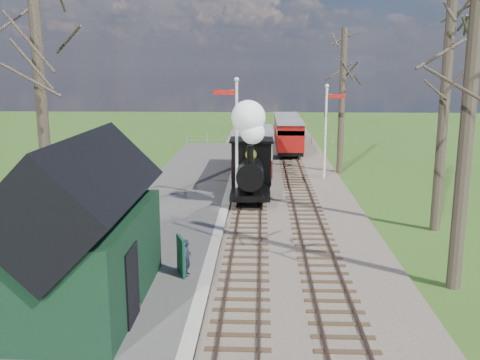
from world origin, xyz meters
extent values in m
ellipsoid|color=#385B23|center=(-25.00, 60.00, -14.76)|extent=(57.60, 36.00, 16.20)
ellipsoid|color=#385B23|center=(10.00, 65.00, -18.04)|extent=(70.40, 44.00, 19.80)
ellipsoid|color=#385B23|center=(-8.00, 70.00, -16.40)|extent=(64.00, 40.00, 18.00)
cube|color=brown|center=(1.30, 22.00, 0.05)|extent=(8.00, 60.00, 0.10)
cube|color=brown|center=(-0.50, 22.00, 0.14)|extent=(0.07, 60.00, 0.12)
cube|color=brown|center=(0.50, 22.00, 0.14)|extent=(0.07, 60.00, 0.12)
cube|color=#38281C|center=(0.00, 22.00, 0.10)|extent=(1.60, 60.00, 0.09)
cube|color=brown|center=(2.10, 22.00, 0.14)|extent=(0.07, 60.00, 0.12)
cube|color=brown|center=(3.10, 22.00, 0.14)|extent=(0.07, 60.00, 0.12)
cube|color=#38281C|center=(2.60, 22.00, 0.10)|extent=(1.60, 60.00, 0.09)
cube|color=#474442|center=(-3.50, 14.00, 0.10)|extent=(5.00, 44.00, 0.20)
cube|color=#B2AD9E|center=(-1.20, 14.00, 0.10)|extent=(0.40, 44.00, 0.21)
cube|color=black|center=(-4.30, 4.00, 1.50)|extent=(3.00, 6.00, 2.60)
cube|color=black|center=(-4.30, 4.00, 3.35)|extent=(3.25, 6.30, 3.25)
cube|color=black|center=(-2.78, 3.00, 1.20)|extent=(0.06, 1.20, 2.00)
cylinder|color=silver|center=(-0.70, 16.00, 3.00)|extent=(0.14, 0.14, 6.00)
sphere|color=silver|center=(-0.70, 16.00, 6.10)|extent=(0.24, 0.24, 0.24)
cube|color=#B7140F|center=(-1.25, 16.00, 5.50)|extent=(1.10, 0.08, 0.22)
cube|color=black|center=(-0.70, 16.00, 4.40)|extent=(0.18, 0.06, 0.30)
cylinder|color=silver|center=(4.30, 22.00, 2.75)|extent=(0.14, 0.14, 5.50)
sphere|color=silver|center=(4.30, 22.00, 5.60)|extent=(0.24, 0.24, 0.24)
cube|color=#B7140F|center=(4.85, 22.00, 5.00)|extent=(1.10, 0.08, 0.22)
cube|color=black|center=(4.30, 22.00, 3.90)|extent=(0.18, 0.06, 0.30)
cylinder|color=#382D23|center=(-7.30, 9.00, 5.50)|extent=(0.41, 0.41, 11.00)
cylinder|color=#382D23|center=(6.50, 6.00, 6.00)|extent=(0.42, 0.42, 12.00)
cylinder|color=#382D23|center=(7.80, 12.00, 5.00)|extent=(0.40, 0.40, 10.00)
cylinder|color=#382D23|center=(5.50, 24.00, 4.50)|extent=(0.39, 0.39, 9.00)
cube|color=slate|center=(0.30, 36.00, 0.75)|extent=(12.60, 0.02, 0.01)
cube|color=slate|center=(0.30, 36.00, 0.45)|extent=(12.60, 0.02, 0.02)
cylinder|color=slate|center=(0.30, 36.00, 0.50)|extent=(0.08, 0.08, 1.00)
cube|color=black|center=(0.00, 16.35, 0.70)|extent=(1.90, 4.46, 0.28)
cylinder|color=black|center=(0.00, 15.68, 1.71)|extent=(1.23, 2.90, 1.23)
cube|color=black|center=(0.00, 17.68, 1.82)|extent=(2.01, 1.79, 2.23)
cylinder|color=black|center=(0.00, 14.56, 2.71)|extent=(0.31, 0.31, 0.89)
sphere|color=gold|center=(0.00, 16.01, 2.49)|extent=(0.58, 0.58, 0.58)
sphere|color=white|center=(0.10, 14.56, 3.77)|extent=(1.12, 1.12, 1.12)
sphere|color=white|center=(-0.10, 14.67, 4.44)|extent=(1.56, 1.56, 1.56)
cylinder|color=black|center=(-0.50, 15.01, 0.56)|extent=(0.11, 0.71, 0.71)
cylinder|color=black|center=(0.50, 15.01, 0.56)|extent=(0.11, 0.71, 0.71)
cube|color=black|center=(0.00, 22.35, 0.59)|extent=(2.12, 7.81, 0.33)
cube|color=#5B1B14|center=(0.00, 22.35, 1.26)|extent=(2.23, 7.81, 1.00)
cube|color=#BFB090|center=(0.00, 22.35, 2.27)|extent=(2.23, 7.81, 1.00)
cube|color=slate|center=(0.00, 22.35, 2.82)|extent=(2.34, 8.04, 0.13)
cube|color=black|center=(2.60, 30.54, 0.54)|extent=(1.85, 4.88, 0.29)
cube|color=maroon|center=(2.60, 30.54, 1.13)|extent=(1.95, 4.88, 0.88)
cube|color=#BFB090|center=(2.60, 30.54, 2.00)|extent=(1.95, 4.88, 0.88)
cube|color=slate|center=(2.60, 30.54, 2.49)|extent=(2.05, 5.07, 0.12)
cube|color=black|center=(2.60, 36.04, 0.54)|extent=(1.85, 4.88, 0.29)
cube|color=maroon|center=(2.60, 36.04, 1.13)|extent=(1.95, 4.88, 0.88)
cube|color=#BFB090|center=(2.60, 36.04, 2.00)|extent=(1.95, 4.88, 0.88)
cube|color=slate|center=(2.60, 36.04, 2.49)|extent=(2.05, 5.07, 0.12)
cube|color=#0E412B|center=(-2.02, 6.23, 0.82)|extent=(0.40, 0.82, 1.24)
cube|color=silver|center=(-1.97, 6.25, 0.82)|extent=(0.29, 0.69, 1.02)
cube|color=#402517|center=(-3.10, 4.04, 0.41)|extent=(0.74, 1.33, 0.05)
cube|color=#402517|center=(-3.25, 3.99, 0.66)|extent=(0.44, 1.23, 0.55)
cube|color=#402517|center=(-2.96, 3.50, 0.29)|extent=(0.05, 0.05, 0.18)
cube|color=#402517|center=(-3.23, 4.59, 0.29)|extent=(0.05, 0.05, 0.18)
imported|color=black|center=(-1.82, 6.15, 0.80)|extent=(0.30, 0.45, 1.20)
camera|label=1|loc=(0.53, -9.78, 6.74)|focal=40.00mm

